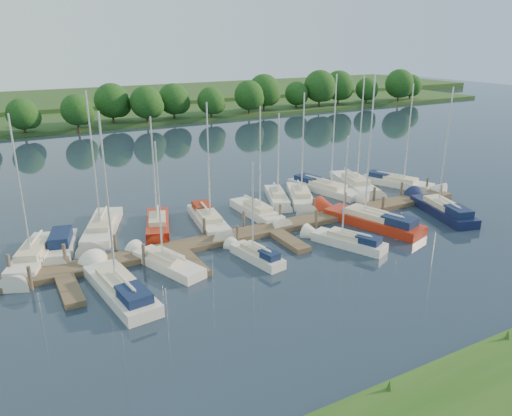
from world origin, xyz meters
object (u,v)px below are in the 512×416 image
sailboat_n_0 (33,259)px  sailboat_n_5 (258,213)px  dock (274,232)px  sailboat_s_2 (256,256)px  motorboat (61,247)px

sailboat_n_0 → sailboat_n_5: 18.33m
dock → sailboat_n_0: 17.81m
dock → sailboat_s_2: (-3.65, -3.55, 0.13)m
sailboat_n_0 → sailboat_n_5: (18.32, 0.61, -0.00)m
sailboat_n_0 → motorboat: 2.30m
motorboat → sailboat_n_5: bearing=-165.6°
dock → motorboat: size_ratio=6.45×
dock → sailboat_s_2: size_ratio=5.42×
motorboat → sailboat_s_2: 14.34m
sailboat_n_5 → sailboat_s_2: (-4.52, -7.72, 0.05)m
dock → sailboat_n_0: sailboat_n_0 is taller
dock → motorboat: motorboat is taller
dock → sailboat_s_2: bearing=-135.8°
sailboat_s_2 → sailboat_n_5: bearing=49.7°
dock → sailboat_n_5: sailboat_n_5 is taller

